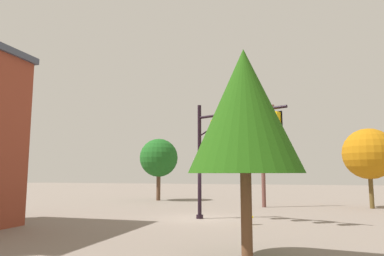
% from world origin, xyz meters
% --- Properties ---
extents(ground_plane, '(120.00, 120.00, 0.00)m').
position_xyz_m(ground_plane, '(0.00, 0.00, 0.00)').
color(ground_plane, gray).
extents(signal_pole_assembly, '(4.86, 2.63, 6.02)m').
position_xyz_m(signal_pole_assembly, '(1.93, -0.90, 4.24)').
color(signal_pole_assembly, black).
rests_on(signal_pole_assembly, ground_plane).
extents(utility_pole, '(1.77, 0.57, 7.83)m').
position_xyz_m(utility_pole, '(2.72, 7.30, 4.05)').
color(utility_pole, brown).
rests_on(utility_pole, ground_plane).
extents(fire_hydrant, '(0.33, 0.24, 0.83)m').
position_xyz_m(fire_hydrant, '(2.75, -1.54, 0.41)').
color(fire_hydrant, '#EFC304').
rests_on(fire_hydrant, ground_plane).
extents(tree_near, '(3.49, 3.49, 5.44)m').
position_xyz_m(tree_near, '(9.79, 8.39, 3.68)').
color(tree_near, brown).
rests_on(tree_near, ground_plane).
extents(tree_mid, '(3.38, 3.38, 5.43)m').
position_xyz_m(tree_mid, '(-6.73, 11.07, 3.72)').
color(tree_mid, brown).
rests_on(tree_mid, ground_plane).
extents(tree_far, '(3.17, 3.17, 5.87)m').
position_xyz_m(tree_far, '(3.57, -8.44, 4.09)').
color(tree_far, brown).
rests_on(tree_far, ground_plane).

